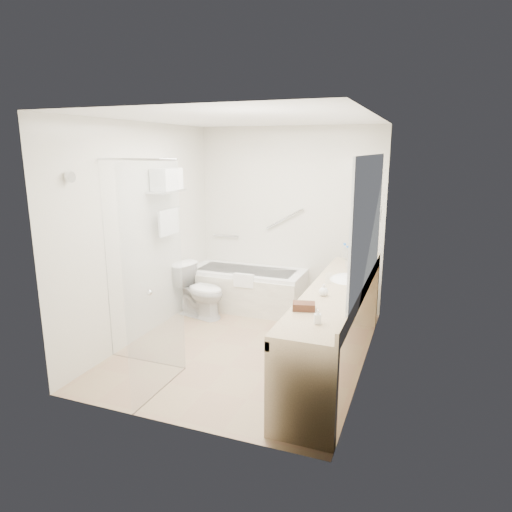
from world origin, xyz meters
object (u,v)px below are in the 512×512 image
(vanity_counter, at_px, (336,309))
(bathtub, at_px, (247,289))
(toilet, at_px, (200,291))
(amenity_basket, at_px, (304,306))
(water_bottle_left, at_px, (347,253))

(vanity_counter, bearing_deg, bathtub, 137.65)
(bathtub, relative_size, toilet, 2.23)
(vanity_counter, relative_size, amenity_basket, 14.14)
(water_bottle_left, bearing_deg, vanity_counter, -84.64)
(toilet, distance_m, water_bottle_left, 1.99)
(water_bottle_left, bearing_deg, bathtub, 174.35)
(toilet, relative_size, amenity_basket, 3.76)
(vanity_counter, relative_size, toilet, 3.76)
(bathtub, distance_m, vanity_counter, 2.09)
(bathtub, xyz_separation_m, amenity_basket, (1.37, -2.08, 0.61))
(vanity_counter, distance_m, toilet, 2.17)
(amenity_basket, bearing_deg, toilet, 139.80)
(amenity_basket, xyz_separation_m, water_bottle_left, (0.03, 1.94, 0.05))
(toilet, bearing_deg, vanity_counter, -100.04)
(vanity_counter, height_order, amenity_basket, vanity_counter)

